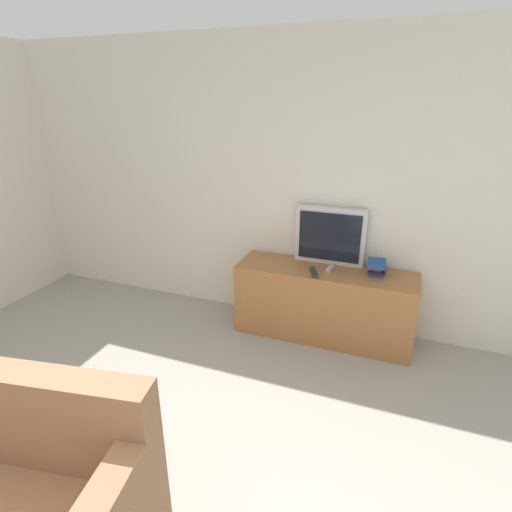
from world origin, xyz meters
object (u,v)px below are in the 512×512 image
Objects in this scene: tv_stand at (323,303)px; book_stack at (377,268)px; remote_on_stand at (330,268)px; television at (330,236)px; remote_secondary at (314,272)px.

book_stack is (0.42, 0.06, 0.39)m from tv_stand.
book_stack is 0.39m from remote_on_stand.
book_stack is at bearing 5.03° from remote_on_stand.
remote_secondary is (-0.07, -0.29, -0.24)m from television.
remote_on_stand is (-0.38, -0.03, -0.05)m from book_stack.
remote_secondary is (-0.50, -0.18, -0.05)m from book_stack.
remote_on_stand reaches higher than tv_stand.
tv_stand is 0.61m from television.
tv_stand is 7.88× the size of remote_secondary.
remote_on_stand is at bearing -174.97° from book_stack.
television is 0.39m from remote_secondary.
book_stack reaches higher than remote_on_stand.
television reaches higher than book_stack.
television is (-0.01, 0.18, 0.59)m from tv_stand.
book_stack is at bearing 8.60° from tv_stand.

